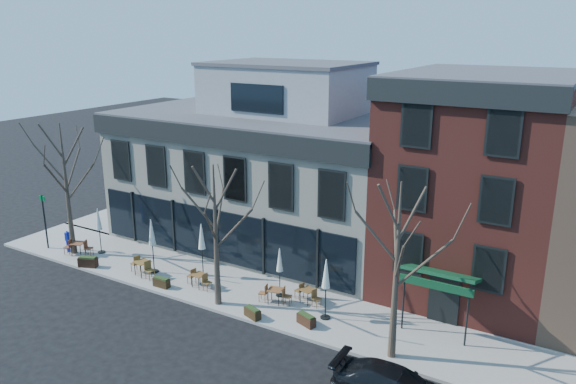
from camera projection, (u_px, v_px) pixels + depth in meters
The scene contains 24 objects.
ground at pixel (219, 266), 32.40m from camera, with size 120.00×120.00×0.00m, color black.
sidewalk_front at pixel (243, 292), 29.01m from camera, with size 33.50×4.70×0.15m, color gray.
sidewalk_side at pixel (150, 207), 42.86m from camera, with size 4.50×12.00×0.15m, color gray.
corner_building at pixel (267, 169), 35.21m from camera, with size 18.39×10.39×11.10m.
red_brick_building at pixel (478, 183), 28.52m from camera, with size 8.20×11.78×11.18m.
tree_corner at pixel (67, 188), 32.75m from camera, with size 3.93×3.98×7.92m.
tree_mid at pixel (216, 234), 26.64m from camera, with size 3.50×3.55×7.04m.
tree_right at pixel (397, 270), 22.14m from camera, with size 3.72×3.77×7.48m.
sign_pole at pixel (45, 218), 34.10m from camera, with size 0.50×0.10×3.40m.
call_box at pixel (68, 241), 33.86m from camera, with size 0.27×0.27×1.36m.
cafe_set_0 at pixel (78, 247), 33.45m from camera, with size 1.82×1.08×0.94m.
cafe_set_2 at pixel (143, 267), 30.69m from camera, with size 1.92×0.89×0.99m.
cafe_set_3 at pixel (199, 279), 29.30m from camera, with size 1.71×0.78×0.88m.
cafe_set_4 at pixel (275, 294), 27.59m from camera, with size 1.75×0.82×0.90m.
cafe_set_5 at pixel (308, 294), 27.64m from camera, with size 1.68×0.86×0.86m.
umbrella_0 at pixel (99, 222), 33.39m from camera, with size 0.45×0.45×2.79m.
umbrella_1 at pixel (152, 235), 30.62m from camera, with size 0.49×0.49×3.09m.
umbrella_2 at pixel (202, 239), 30.18m from camera, with size 0.48×0.48×3.01m.
umbrella_3 at pixel (280, 262), 27.94m from camera, with size 0.41×0.41×2.58m.
umbrella_4 at pixel (326, 277), 25.68m from camera, with size 0.48×0.48×2.97m.
planter_0 at pixel (88, 262), 31.85m from camera, with size 1.15×0.78×0.60m.
planter_1 at pixel (161, 282), 29.37m from camera, with size 0.93×0.39×0.51m.
planter_2 at pixel (252, 313), 26.24m from camera, with size 0.96×0.62×0.50m.
planter_3 at pixel (306, 320), 25.59m from camera, with size 1.02×0.67×0.53m.
Camera 1 is at (18.79, -23.60, 13.19)m, focal length 35.00 mm.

